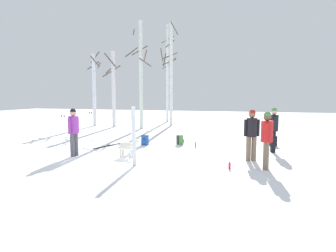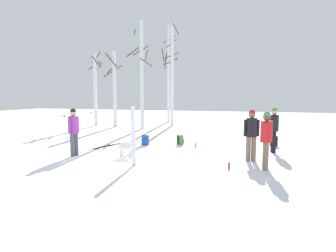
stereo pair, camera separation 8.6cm
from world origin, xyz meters
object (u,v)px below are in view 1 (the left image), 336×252
Objects in this scene: person_2 at (274,127)px; ski_poles_1 at (91,126)px; ski_pair_planted_0 at (134,137)px; birch_tree_2 at (141,73)px; backpack_0 at (145,140)px; person_3 at (74,129)px; birch_tree_4 at (171,73)px; water_bottle_0 at (230,166)px; water_bottle_1 at (196,145)px; birch_tree_3 at (167,72)px; birch_tree_1 at (113,88)px; ski_poles_0 at (63,130)px; person_0 at (267,136)px; backpack_2 at (273,141)px; backpack_1 at (180,140)px; dog at (127,146)px; person_1 at (252,132)px; birch_tree_0 at (94,88)px; ski_pair_lying_0 at (110,145)px.

ski_poles_1 is (-7.94, 0.10, -0.22)m from person_2.
birch_tree_2 reaches higher than ski_pair_planted_0.
backpack_0 is 0.06× the size of birch_tree_2.
person_3 is 11.27m from birch_tree_4.
water_bottle_1 is at bearing 116.87° from water_bottle_0.
birch_tree_3 reaches higher than ski_poles_1.
person_3 is at bearing -120.06° from backpack_0.
water_bottle_0 is 12.90m from birch_tree_1.
ski_poles_1 reaches higher than ski_poles_0.
ski_poles_0 is 3.48m from backpack_0.
person_3 reaches higher than ski_poles_1.
person_3 is at bearing -71.72° from birch_tree_1.
person_3 is at bearing -92.99° from birch_tree_4.
birch_tree_3 is at bearing 92.39° from person_3.
person_3 is 0.34× the size of birch_tree_1.
birch_tree_4 is (3.56, 1.86, 1.06)m from birch_tree_1.
person_0 and person_2 have the same top height.
person_3 reaches higher than backpack_2.
person_2 is 7.53× the size of water_bottle_1.
backpack_0 is 1.55m from backpack_1.
backpack_2 is 3.39m from water_bottle_1.
dog is (1.91, 0.37, -0.59)m from person_3.
backpack_0 reaches higher than water_bottle_0.
person_1 is at bearing -47.63° from birch_tree_2.
birch_tree_1 is (-9.10, 8.06, 1.70)m from person_1.
dog is at bearing -171.75° from person_1.
backpack_0 is 1.00× the size of backpack_1.
ski_poles_1 is at bearing 135.57° from ski_pair_planted_0.
person_2 reaches higher than water_bottle_1.
water_bottle_1 is at bearing 0.84° from ski_poles_1.
person_0 is at bearing -49.55° from birch_tree_2.
person_0 is at bearing -20.84° from ski_poles_1.
birch_tree_0 is (-7.75, 6.04, 2.48)m from backpack_1.
dog is (-5.01, -2.36, -0.59)m from person_2.
birch_tree_1 is (-9.90, 6.31, 1.70)m from person_2.
birch_tree_1 reaches higher than ski_poles_0.
ski_pair_lying_0 is at bearing -170.14° from water_bottle_1.
ski_pair_planted_0 is at bearing -44.43° from ski_poles_1.
person_0 is 7.53× the size of water_bottle_1.
birch_tree_2 is (2.20, -0.50, 0.89)m from birch_tree_1.
birch_tree_4 reaches higher than person_2.
backpack_0 is 8.13m from birch_tree_1.
ski_poles_0 reaches higher than backpack_0.
birch_tree_1 is at bearing 132.24° from water_bottle_0.
birch_tree_2 is at bearing -12.78° from birch_tree_1.
person_3 is at bearing -87.61° from birch_tree_3.
birch_tree_4 is at bearing 60.09° from birch_tree_2.
backpack_2 reaches higher than water_bottle_1.
birch_tree_0 is 0.73× the size of birch_tree_4.
birch_tree_2 is at bearing 108.28° from dog.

